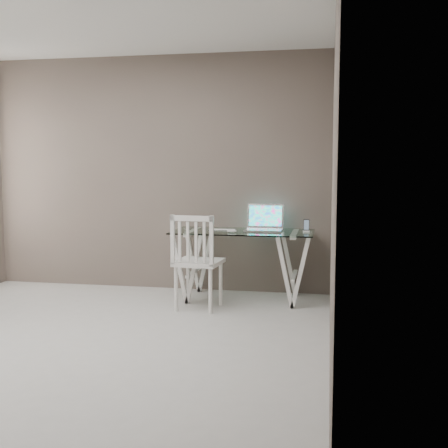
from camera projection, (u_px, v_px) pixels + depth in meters
The scene contains 7 objects.
room at pixel (62, 130), 4.32m from camera, with size 4.50×4.52×2.71m.
desk at pixel (243, 265), 6.03m from camera, with size 1.50×0.70×0.75m.
chair at pixel (196, 258), 5.57m from camera, with size 0.48×0.48×0.97m.
laptop at pixel (264, 224), 6.07m from camera, with size 0.40×0.34×0.28m.
keyboard at pixel (222, 230), 6.07m from camera, with size 0.29×0.13×0.01m, color silver.
mouse at pixel (232, 231), 5.86m from camera, with size 0.10×0.06×0.03m, color silver.
phone_dock at pixel (306, 228), 5.91m from camera, with size 0.07×0.07×0.13m.
Camera 1 is at (1.98, -4.05, 1.44)m, focal length 45.00 mm.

